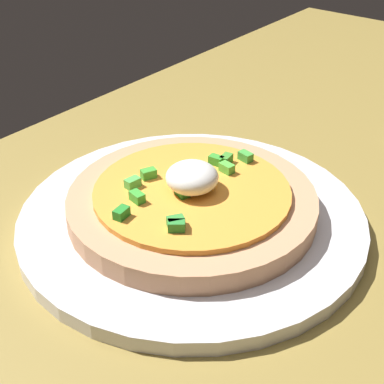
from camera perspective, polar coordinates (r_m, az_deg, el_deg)
The scene contains 3 objects.
dining_table at distance 48.87cm, azimuth 15.03°, elevation -6.94°, with size 129.88×76.90×3.29cm, color olive.
plate at distance 48.37cm, azimuth 0.00°, elevation -2.65°, with size 29.47×29.47×1.31cm, color silver.
pizza at distance 47.32cm, azimuth -0.01°, elevation -0.81°, with size 20.98×20.98×4.72cm.
Camera 1 is at (36.25, 12.65, 31.88)cm, focal length 52.63 mm.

